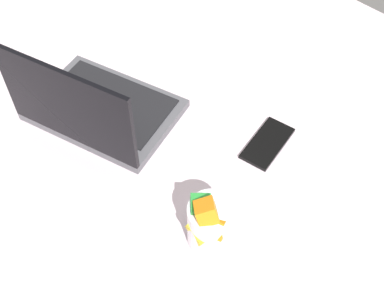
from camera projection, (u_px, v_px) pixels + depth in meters
bed_mattress at (188, 155)px, 122.90cm from camera, size 180.00×140.00×18.00cm
laptop at (95, 108)px, 114.34cm from camera, size 37.97×31.04×23.00cm
snack_cup at (210, 224)px, 94.00cm from camera, size 9.47×9.29×14.46cm
cell_phone at (267, 143)px, 113.13cm from camera, size 9.13×14.97×0.80cm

